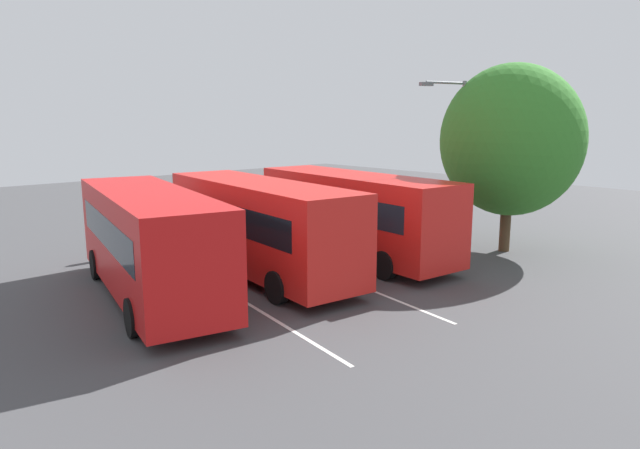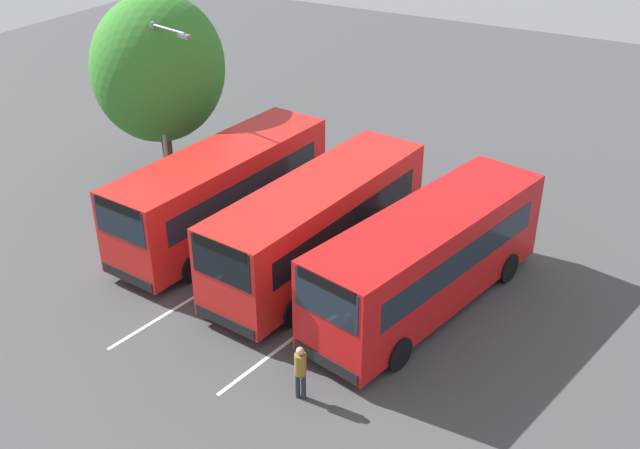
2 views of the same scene
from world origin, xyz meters
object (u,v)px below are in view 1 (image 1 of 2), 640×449
bus_far_left (354,212)px  bus_center_left (259,224)px  street_lamp (457,154)px  depot_tree (510,141)px  bus_center_right (149,240)px  pedestrian (116,234)px

bus_far_left → bus_center_left: same height
street_lamp → depot_tree: (-1.52, -1.46, 0.56)m
bus_center_left → bus_center_right: bearing=93.1°
bus_far_left → depot_tree: (-3.45, -5.51, 2.76)m
bus_far_left → pedestrian: (6.25, 7.04, -0.84)m
bus_far_left → pedestrian: 9.45m
street_lamp → pedestrian: bearing=-22.5°
bus_far_left → bus_center_left: 4.29m
bus_far_left → street_lamp: street_lamp is taller
bus_center_left → street_lamp: (-2.35, -8.32, 2.20)m
bus_center_left → bus_far_left: bearing=-89.3°
bus_center_left → street_lamp: street_lamp is taller
bus_center_right → depot_tree: (-4.10, -13.78, 2.76)m
pedestrian → depot_tree: (-9.69, -12.55, 3.60)m
bus_far_left → street_lamp: bearing=-110.0°
bus_center_right → street_lamp: street_lamp is taller
depot_tree → bus_center_right: bearing=73.4°
street_lamp → depot_tree: 2.19m
pedestrian → depot_tree: size_ratio=0.22×
bus_far_left → bus_center_right: bearing=90.9°
bus_center_right → pedestrian: size_ratio=5.86×
bus_center_left → pedestrian: 6.50m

